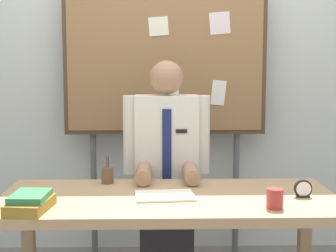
{
  "coord_description": "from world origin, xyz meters",
  "views": [
    {
      "loc": [
        -0.07,
        -2.59,
        1.4
      ],
      "look_at": [
        0.0,
        0.18,
        1.08
      ],
      "focal_mm": 53.79,
      "sensor_mm": 36.0,
      "label": 1
    }
  ],
  "objects": [
    {
      "name": "person",
      "position": [
        0.0,
        0.59,
        0.67
      ],
      "size": [
        0.55,
        0.56,
        1.44
      ],
      "color": "#2D2D33",
      "rests_on": "ground_plane"
    },
    {
      "name": "bulletin_board",
      "position": [
        0.0,
        1.05,
        1.45
      ],
      "size": [
        1.46,
        0.09,
        2.03
      ],
      "color": "#4C3823",
      "rests_on": "ground_plane"
    },
    {
      "name": "coffee_mug",
      "position": [
        0.5,
        -0.25,
        0.77
      ],
      "size": [
        0.08,
        0.08,
        0.1
      ],
      "primitive_type": "cylinder",
      "color": "#B23833",
      "rests_on": "desk"
    },
    {
      "name": "back_wall",
      "position": [
        0.0,
        1.26,
        1.35
      ],
      "size": [
        6.4,
        0.08,
        2.7
      ],
      "primitive_type": "cube",
      "color": "silver",
      "rests_on": "ground_plane"
    },
    {
      "name": "pen_holder",
      "position": [
        -0.35,
        0.3,
        0.77
      ],
      "size": [
        0.07,
        0.07,
        0.16
      ],
      "color": "brown",
      "rests_on": "desk"
    },
    {
      "name": "desk_clock",
      "position": [
        0.7,
        -0.04,
        0.77
      ],
      "size": [
        0.09,
        0.04,
        0.09
      ],
      "color": "black",
      "rests_on": "desk"
    },
    {
      "name": "desk",
      "position": [
        0.0,
        0.0,
        0.64
      ],
      "size": [
        1.78,
        0.8,
        0.73
      ],
      "color": "tan",
      "rests_on": "ground_plane"
    },
    {
      "name": "open_notebook",
      "position": [
        -0.02,
        -0.02,
        0.73
      ],
      "size": [
        0.32,
        0.25,
        0.01
      ],
      "primitive_type": "cube",
      "rotation": [
        0.0,
        0.0,
        0.08
      ],
      "color": "#F4EFCC",
      "rests_on": "desk"
    },
    {
      "name": "book_stack",
      "position": [
        -0.66,
        -0.26,
        0.77
      ],
      "size": [
        0.2,
        0.29,
        0.08
      ],
      "color": "olive",
      "rests_on": "desk"
    }
  ]
}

